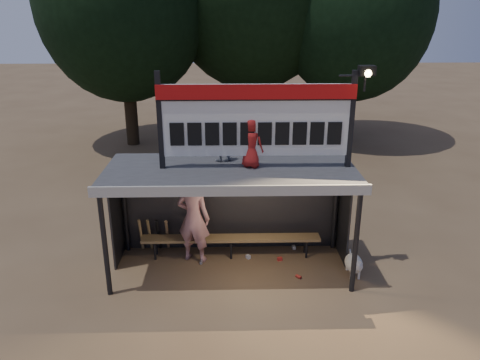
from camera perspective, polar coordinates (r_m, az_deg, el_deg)
name	(u,v)px	position (r m, az deg, el deg)	size (l,w,h in m)	color
ground	(231,268)	(10.32, -1.08, -10.73)	(80.00, 80.00, 0.00)	brown
player	(194,218)	(10.26, -5.69, -4.68)	(0.73, 0.48, 2.01)	silver
child_a	(221,140)	(9.64, -2.38, 4.92)	(0.43, 0.34, 0.89)	gray
child_b	(251,143)	(9.23, 1.39, 4.54)	(0.48, 0.32, 0.99)	maroon
dugout_shelter	(231,185)	(9.73, -1.16, -0.63)	(5.10, 2.08, 2.32)	#38373A
scoreboard_assembly	(259,118)	(9.08, 2.34, 7.58)	(4.10, 0.27, 1.99)	black
bench	(231,239)	(10.59, -1.11, -7.19)	(4.00, 0.35, 0.48)	olive
tree_left	(122,2)	(19.26, -14.18, 20.30)	(6.46, 6.46, 9.27)	black
tree_right	(356,11)	(19.99, 13.99, 19.35)	(6.08, 6.08, 8.72)	#312115
dog	(354,264)	(10.23, 13.74, -9.89)	(0.36, 0.81, 0.49)	white
bats	(154,234)	(10.97, -10.42, -6.54)	(0.68, 0.35, 0.84)	#A6814D
litter	(265,260)	(10.58, 3.02, -9.68)	(2.21, 1.38, 0.08)	red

